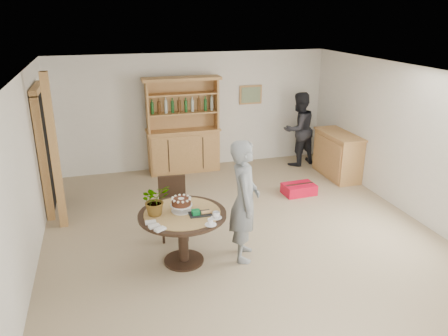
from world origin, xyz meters
TOP-DOWN VIEW (x-y plane):
  - ground at (0.00, 0.00)m, footprint 7.00×7.00m
  - room_shell at (0.00, 0.01)m, footprint 6.04×7.04m
  - doorway at (-2.93, 2.00)m, footprint 0.13×1.10m
  - pine_post at (-2.70, 1.20)m, footprint 0.12×0.12m
  - hutch at (-0.30, 3.24)m, footprint 1.62×0.54m
  - sideboard at (2.74, 2.00)m, footprint 0.54×1.26m
  - dining_table at (-1.02, -0.41)m, footprint 1.20×1.20m
  - dining_chair at (-1.01, 0.42)m, footprint 0.46×0.46m
  - birthday_cake at (-1.02, -0.36)m, footprint 0.30×0.30m
  - flower_vase at (-1.37, -0.36)m, footprint 0.47×0.44m
  - gift_tray at (-0.81, -0.53)m, footprint 0.30×0.20m
  - coffee_cup_a at (-0.62, -0.69)m, footprint 0.15×0.15m
  - coffee_cup_b at (-0.74, -0.86)m, footprint 0.15×0.15m
  - napkins at (-1.43, -0.72)m, footprint 0.24×0.33m
  - teen_boy at (-0.17, -0.51)m, footprint 0.59×0.73m
  - adult_person at (2.26, 2.93)m, footprint 0.95×0.84m
  - red_suitcase at (1.56, 1.33)m, footprint 0.62×0.43m

SIDE VIEW (x-z plane):
  - ground at x=0.00m, z-range 0.00..0.00m
  - red_suitcase at x=1.56m, z-range 0.00..0.21m
  - sideboard at x=2.74m, z-range 0.00..0.94m
  - dining_chair at x=-1.01m, z-range 0.06..1.01m
  - dining_table at x=-1.02m, z-range 0.22..0.98m
  - hutch at x=-0.30m, z-range -0.33..1.71m
  - napkins at x=-1.43m, z-range 0.76..0.79m
  - gift_tray at x=-0.81m, z-range 0.75..0.83m
  - coffee_cup_b at x=-0.74m, z-range 0.75..0.84m
  - coffee_cup_a at x=-0.62m, z-range 0.76..0.84m
  - adult_person at x=2.26m, z-range 0.00..1.65m
  - teen_boy at x=-0.17m, z-range 0.00..1.74m
  - birthday_cake at x=-1.02m, z-range 0.78..0.98m
  - flower_vase at x=-1.37m, z-range 0.76..1.18m
  - doorway at x=-2.93m, z-range 0.02..2.20m
  - pine_post at x=-2.70m, z-range 0.00..2.50m
  - room_shell at x=0.00m, z-range 0.48..3.00m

